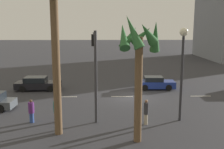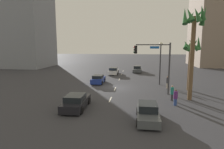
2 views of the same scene
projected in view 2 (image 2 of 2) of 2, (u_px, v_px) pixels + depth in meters
ground_plane at (116, 87)px, 27.15m from camera, size 220.00×220.00×0.00m
lane_stripe_0 at (123, 71)px, 44.83m from camera, size 1.93×0.14×0.01m
lane_stripe_1 at (122, 74)px, 39.75m from camera, size 1.84×0.14×0.01m
lane_stripe_2 at (119, 79)px, 33.59m from camera, size 1.93×0.14×0.01m
lane_stripe_3 at (115, 89)px, 26.24m from camera, size 2.03×0.14×0.01m
lane_stripe_4 at (110, 99)px, 21.03m from camera, size 2.07×0.14×0.01m
car_0 at (148, 113)px, 15.07m from camera, size 4.14×1.83×1.37m
car_1 at (76, 102)px, 17.97m from camera, size 4.61×2.03×1.38m
car_2 at (114, 71)px, 39.54m from camera, size 4.60×1.93×1.43m
car_3 at (137, 69)px, 42.94m from camera, size 4.65×2.03×1.42m
car_4 at (98, 79)px, 30.11m from camera, size 4.02×1.88×1.33m
traffic_signal at (157, 60)px, 22.75m from camera, size 0.61×4.42×6.27m
streetlamp at (160, 55)px, 28.46m from camera, size 0.56×0.56×6.45m
pedestrian_0 at (172, 93)px, 20.50m from camera, size 0.45×0.45×1.68m
pedestrian_1 at (176, 97)px, 18.85m from camera, size 0.53×0.53×1.63m
pedestrian_2 at (167, 82)px, 26.45m from camera, size 0.44×0.44×1.72m
palm_tree_0 at (194, 31)px, 19.80m from camera, size 2.52×2.62×9.97m
palm_tree_1 at (191, 51)px, 24.60m from camera, size 2.38×2.56×7.18m
building_1 at (15, 12)px, 52.17m from camera, size 12.88×17.98×30.26m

